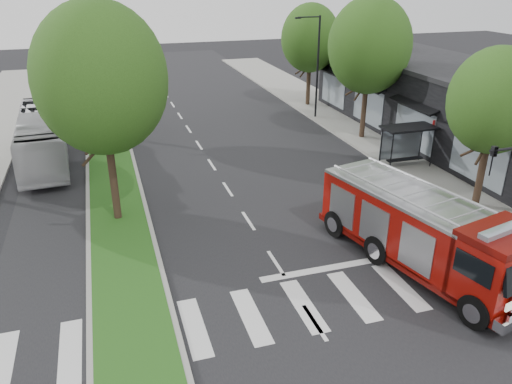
% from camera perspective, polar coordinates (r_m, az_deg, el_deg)
% --- Properties ---
extents(ground, '(140.00, 140.00, 0.00)m').
position_cam_1_polar(ground, '(20.87, 2.29, -8.13)').
color(ground, black).
rests_on(ground, ground).
extents(sidewalk_right, '(5.00, 80.00, 0.15)m').
position_cam_1_polar(sidewalk_right, '(34.27, 16.60, 4.20)').
color(sidewalk_right, gray).
rests_on(sidewalk_right, ground).
extents(median, '(3.00, 50.00, 0.15)m').
position_cam_1_polar(median, '(36.32, -16.52, 5.32)').
color(median, gray).
rests_on(median, ground).
extents(storefront_row, '(8.00, 30.00, 5.00)m').
position_cam_1_polar(storefront_row, '(36.25, 23.07, 8.37)').
color(storefront_row, black).
rests_on(storefront_row, ground).
extents(bus_shelter, '(3.20, 1.60, 2.61)m').
position_cam_1_polar(bus_shelter, '(31.51, 16.84, 6.25)').
color(bus_shelter, black).
rests_on(bus_shelter, ground).
extents(tree_right_near, '(4.40, 4.40, 8.05)m').
position_cam_1_polar(tree_right_near, '(26.20, 25.68, 9.34)').
color(tree_right_near, black).
rests_on(tree_right_near, ground).
extents(tree_right_mid, '(5.60, 5.60, 9.72)m').
position_cam_1_polar(tree_right_mid, '(35.59, 12.85, 15.98)').
color(tree_right_mid, black).
rests_on(tree_right_mid, ground).
extents(tree_right_far, '(5.00, 5.00, 8.73)m').
position_cam_1_polar(tree_right_far, '(44.56, 6.22, 17.08)').
color(tree_right_far, black).
rests_on(tree_right_far, ground).
extents(tree_median_near, '(5.80, 5.80, 10.16)m').
position_cam_1_polar(tree_median_near, '(23.01, -17.32, 12.21)').
color(tree_median_near, black).
rests_on(tree_median_near, ground).
extents(tree_median_far, '(5.60, 5.60, 9.72)m').
position_cam_1_polar(tree_median_far, '(36.90, -17.84, 15.73)').
color(tree_median_far, black).
rests_on(tree_median_far, ground).
extents(streetlight_right_far, '(2.11, 0.20, 8.00)m').
position_cam_1_polar(streetlight_right_far, '(40.66, 6.88, 14.46)').
color(streetlight_right_far, black).
rests_on(streetlight_right_far, ground).
extents(fire_engine, '(4.98, 10.07, 3.35)m').
position_cam_1_polar(fire_engine, '(21.00, 18.37, -4.20)').
color(fire_engine, '#550804').
rests_on(fire_engine, ground).
extents(city_bus, '(3.22, 11.36, 3.13)m').
position_cam_1_polar(city_bus, '(34.10, -23.20, 5.80)').
color(city_bus, '#B6B6BB').
rests_on(city_bus, ground).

